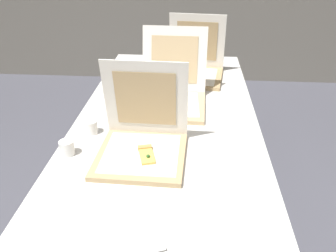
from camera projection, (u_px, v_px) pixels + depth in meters
table at (166, 128)px, 1.80m from camera, size 0.93×2.17×0.72m
pizza_box_front at (142, 143)px, 1.49m from camera, size 0.38×0.39×0.39m
pizza_box_middle at (171, 95)px, 1.93m from camera, size 0.38×0.46×0.39m
pizza_box_back at (194, 69)px, 2.30m from camera, size 0.41×0.42×0.39m
cup_white_far at (133, 86)px, 2.10m from camera, size 0.06×0.06×0.07m
cup_white_near_center at (91, 127)px, 1.65m from camera, size 0.06×0.06×0.07m
cup_white_near_left at (67, 148)px, 1.49m from camera, size 0.06×0.06×0.07m
napkin_pile at (136, 241)px, 1.08m from camera, size 0.18×0.18×0.01m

